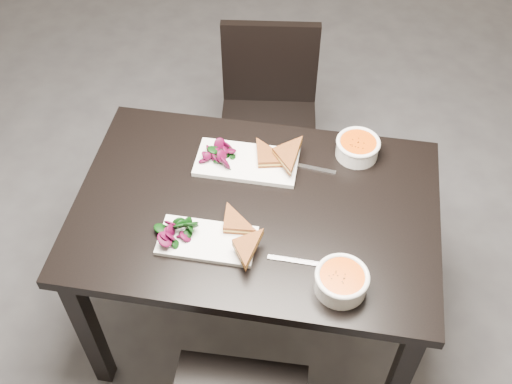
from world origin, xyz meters
The scene contains 13 objects.
ground centered at (0.00, 0.00, 0.00)m, with size 5.00×5.00×0.00m, color #47474C.
table centered at (0.26, -0.37, 0.65)m, with size 1.20×0.80×0.75m.
chair_far centered at (0.19, 0.41, 0.48)m, with size 0.47×0.47×0.85m.
plate_near centered at (0.14, -0.54, 0.76)m, with size 0.30×0.15×0.02m, color white.
sandwich_near centered at (0.20, -0.52, 0.79)m, with size 0.15×0.11×0.05m, color brown, non-canonical shape.
salad_near centered at (0.04, -0.54, 0.79)m, with size 0.10×0.09×0.04m, color black, non-canonical shape.
soup_bowl_near centered at (0.56, -0.64, 0.79)m, with size 0.16×0.16×0.07m.
cutlery_near centered at (0.42, -0.56, 0.75)m, with size 0.18×0.02×0.00m, color silver.
plate_far centered at (0.20, -0.18, 0.76)m, with size 0.35×0.18×0.02m, color white.
sandwich_far centered at (0.26, -0.20, 0.80)m, with size 0.18×0.13×0.06m, color brown, non-canonical shape.
salad_far centered at (0.10, -0.18, 0.79)m, with size 0.11×0.10×0.05m, color black, non-canonical shape.
soup_bowl_far centered at (0.58, -0.07, 0.79)m, with size 0.16×0.16×0.07m.
cutlery_far centered at (0.42, -0.17, 0.75)m, with size 0.18×0.02×0.00m, color silver.
Camera 1 is at (0.48, -1.64, 2.31)m, focal length 43.14 mm.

